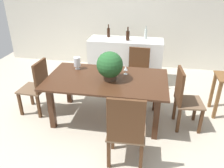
{
  "coord_description": "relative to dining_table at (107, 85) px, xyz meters",
  "views": [
    {
      "loc": [
        0.64,
        -3.14,
        2.29
      ],
      "look_at": [
        0.09,
        0.07,
        0.66
      ],
      "focal_mm": 36.81,
      "sensor_mm": 36.0,
      "label": 1
    }
  ],
  "objects": [
    {
      "name": "wine_bottle_dark",
      "position": [
        -0.29,
        1.71,
        0.41
      ],
      "size": [
        0.07,
        0.07,
        0.28
      ],
      "color": "black",
      "rests_on": "kitchen_counter"
    },
    {
      "name": "flower_centerpiece",
      "position": [
        0.05,
        -0.02,
        0.34
      ],
      "size": [
        0.4,
        0.4,
        0.45
      ],
      "color": "#4C3828",
      "rests_on": "dining_table"
    },
    {
      "name": "back_wall",
      "position": [
        0.0,
        2.53,
        0.66
      ],
      "size": [
        6.4,
        0.1,
        2.6
      ],
      "primitive_type": "cube",
      "color": "beige",
      "rests_on": "ground"
    },
    {
      "name": "ground_plane",
      "position": [
        0.0,
        -0.07,
        -0.64
      ],
      "size": [
        7.04,
        7.04,
        0.0
      ],
      "primitive_type": "plane",
      "color": "#BCB29E"
    },
    {
      "name": "wine_bottle_tall",
      "position": [
        0.15,
        1.52,
        0.41
      ],
      "size": [
        0.08,
        0.08,
        0.28
      ],
      "color": "black",
      "rests_on": "kitchen_counter"
    },
    {
      "name": "dining_table",
      "position": [
        0.0,
        0.0,
        0.0
      ],
      "size": [
        1.9,
        1.09,
        0.74
      ],
      "color": "#422616",
      "rests_on": "ground"
    },
    {
      "name": "chair_far_right",
      "position": [
        0.43,
        1.0,
        -0.12
      ],
      "size": [
        0.47,
        0.49,
        0.93
      ],
      "rotation": [
        0.0,
        0.0,
        -0.06
      ],
      "color": "#4C2D19",
      "rests_on": "ground"
    },
    {
      "name": "chair_near_right",
      "position": [
        0.43,
        -1.0,
        -0.07
      ],
      "size": [
        0.49,
        0.43,
        1.03
      ],
      "rotation": [
        0.0,
        0.0,
        3.17
      ],
      "color": "#4C2D19",
      "rests_on": "ground"
    },
    {
      "name": "wine_glass",
      "position": [
        0.27,
        0.22,
        0.2
      ],
      "size": [
        0.07,
        0.07,
        0.13
      ],
      "color": "silver",
      "rests_on": "dining_table"
    },
    {
      "name": "crystal_vase_center_near",
      "position": [
        -0.57,
        0.3,
        0.23
      ],
      "size": [
        0.12,
        0.12,
        0.21
      ],
      "color": "silver",
      "rests_on": "dining_table"
    },
    {
      "name": "kitchen_counter",
      "position": [
        0.11,
        1.58,
        -0.17
      ],
      "size": [
        1.59,
        0.55,
        0.94
      ],
      "primitive_type": "cube",
      "color": "silver",
      "rests_on": "ground"
    },
    {
      "name": "chair_foot_end",
      "position": [
        1.21,
        -0.01,
        -0.1
      ],
      "size": [
        0.45,
        0.46,
        0.98
      ],
      "rotation": [
        0.0,
        0.0,
        1.67
      ],
      "color": "#4C2D19",
      "rests_on": "ground"
    },
    {
      "name": "chair_head_end",
      "position": [
        -1.2,
        -0.01,
        -0.11
      ],
      "size": [
        0.45,
        0.45,
        0.96
      ],
      "rotation": [
        0.0,
        0.0,
        -1.63
      ],
      "color": "#4C2D19",
      "rests_on": "ground"
    },
    {
      "name": "crystal_vase_left",
      "position": [
        -0.04,
        0.38,
        0.21
      ],
      "size": [
        0.09,
        0.09,
        0.17
      ],
      "color": "silver",
      "rests_on": "dining_table"
    },
    {
      "name": "wine_bottle_clear",
      "position": [
        0.52,
        1.69,
        0.41
      ],
      "size": [
        0.06,
        0.06,
        0.28
      ],
      "color": "#B2BFB7",
      "rests_on": "kitchen_counter"
    }
  ]
}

